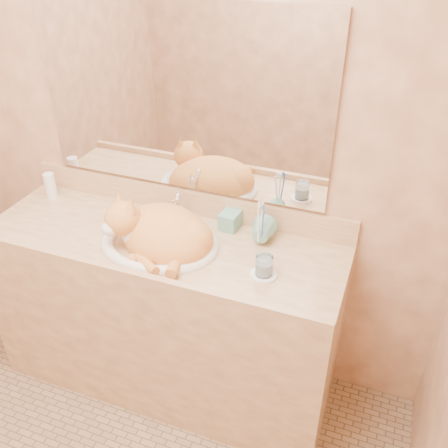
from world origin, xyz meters
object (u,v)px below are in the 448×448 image
at_px(vanity_counter, 166,314).
at_px(sink_basin, 159,229).
at_px(cat, 159,231).
at_px(soap_dispenser, 225,216).
at_px(water_glass, 264,265).
at_px(toothbrush_cup, 260,238).

xyz_separation_m(vanity_counter, sink_basin, (0.01, -0.02, 0.50)).
distance_m(cat, soap_dispenser, 0.29).
bearing_deg(sink_basin, soap_dispenser, 26.68).
bearing_deg(cat, water_glass, 15.26).
relative_size(cat, soap_dispenser, 2.47).
height_order(vanity_counter, cat, cat).
relative_size(soap_dispenser, water_glass, 2.17).
distance_m(sink_basin, toothbrush_cup, 0.43).
relative_size(soap_dispenser, toothbrush_cup, 1.62).
bearing_deg(toothbrush_cup, cat, -161.83).
relative_size(vanity_counter, toothbrush_cup, 14.67).
distance_m(sink_basin, soap_dispenser, 0.29).
bearing_deg(soap_dispenser, sink_basin, -136.20).
relative_size(sink_basin, water_glass, 6.22).
relative_size(cat, water_glass, 5.35).
height_order(cat, water_glass, cat).
bearing_deg(vanity_counter, soap_dispenser, 33.74).
height_order(vanity_counter, sink_basin, sink_basin).
height_order(cat, soap_dispenser, cat).
height_order(toothbrush_cup, water_glass, toothbrush_cup).
bearing_deg(vanity_counter, water_glass, -7.68).
bearing_deg(sink_basin, vanity_counter, 105.50).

